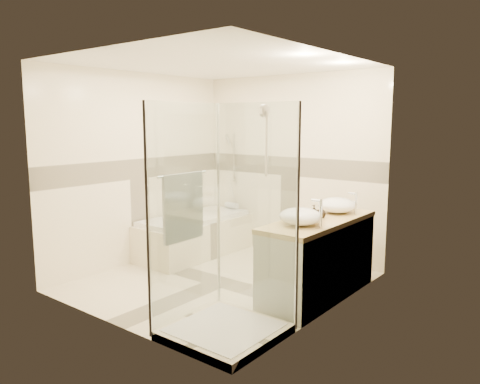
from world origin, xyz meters
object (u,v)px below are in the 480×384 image
Objects in this scene: vessel_sink_near at (337,205)px; amenity_bottle_b at (321,212)px; vanity at (318,258)px; shower_enclosure at (220,276)px; amenity_bottle_a at (314,213)px; bathtub at (195,233)px; vessel_sink_far at (301,216)px.

vessel_sink_near is 0.37m from amenity_bottle_b.
shower_enclosure is (-0.29, -1.27, 0.08)m from vanity.
amenity_bottle_a reaches higher than vanity.
amenity_bottle_a reaches higher than amenity_bottle_b.
vessel_sink_near reaches higher than vanity.
amenity_bottle_a is (2.13, -0.43, 0.62)m from bathtub.
shower_enclosure reaches higher than amenity_bottle_b.
bathtub is 3.97× the size of vessel_sink_near.
amenity_bottle_a is at bearing -11.49° from bathtub.
vessel_sink_near is at bearing 2.55° from bathtub.
amenity_bottle_a is (0.00, -0.53, -0.00)m from vessel_sink_near.
bathtub is 2.23m from amenity_bottle_b.
amenity_bottle_b reaches higher than vanity.
amenity_bottle_b is at bearing -90.00° from vessel_sink_near.
vessel_sink_near is 0.80m from vessel_sink_far.
vanity is at bearing -87.43° from vessel_sink_near.
vanity is 3.79× the size of vessel_sink_near.
shower_enclosure is 1.05m from vessel_sink_far.
vanity is 12.22× the size of amenity_bottle_b.
vanity is 0.68m from vessel_sink_near.
shower_enclosure is 12.56× the size of amenity_bottle_a.
bathtub is 2.47m from shower_enclosure.
vessel_sink_near is (2.13, 0.09, 0.63)m from bathtub.
vessel_sink_near and vessel_sink_far have the same top height.
bathtub is 2.22m from vessel_sink_near.
shower_enclosure is 1.29m from amenity_bottle_a.
amenity_bottle_b is at bearing 105.24° from vanity.
vessel_sink_far is 0.27m from amenity_bottle_a.
vanity is 0.79× the size of shower_enclosure.
bathtub is 1.05× the size of vanity.
bathtub is 0.83× the size of shower_enclosure.
vessel_sink_far is at bearing -90.00° from amenity_bottle_a.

